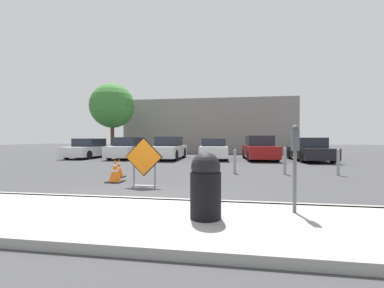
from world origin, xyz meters
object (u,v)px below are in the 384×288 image
trash_bin (206,185)px  bollard_third (338,161)px  parked_car_sixth (309,150)px  road_closed_sign (144,161)px  parked_car_fourth (214,150)px  parking_meter (295,153)px  bollard_nearest (235,161)px  parked_car_third (169,149)px  parked_car_fifth (259,149)px  traffic_cone_nearest (115,171)px  traffic_cone_second (119,168)px  parked_car_second (128,149)px  parked_car_nearest (89,149)px  bollard_second (285,160)px

trash_bin → bollard_third: 7.89m
parked_car_sixth → trash_bin: parked_car_sixth is taller
road_closed_sign → parked_car_fourth: road_closed_sign is taller
parked_car_fourth → parking_meter: size_ratio=2.71×
bollard_nearest → parking_meter: size_ratio=0.64×
parked_car_third → bollard_nearest: parked_car_third is taller
parked_car_sixth → bollard_third: bearing=80.4°
trash_bin → parked_car_fifth: bearing=80.6°
traffic_cone_nearest → parked_car_sixth: size_ratio=0.16×
parked_car_third → parked_car_fifth: 6.11m
parked_car_sixth → parked_car_fourth: bearing=-5.1°
road_closed_sign → traffic_cone_second: bearing=133.9°
traffic_cone_nearest → parked_car_second: parked_car_second is taller
traffic_cone_nearest → bollard_nearest: (3.89, 2.74, 0.15)m
road_closed_sign → parked_car_second: bearing=115.1°
parked_car_third → bollard_nearest: size_ratio=4.73×
parked_car_fourth → parked_car_nearest: bearing=-3.2°
road_closed_sign → parked_car_third: bearing=99.8°
bollard_third → trash_bin: bearing=-124.5°
traffic_cone_nearest → trash_bin: bearing=-48.2°
traffic_cone_nearest → parking_meter: bearing=-33.5°
road_closed_sign → parked_car_third: 10.03m
parked_car_nearest → parked_car_fourth: bearing=-176.3°
parked_car_fourth → bollard_third: 8.70m
bollard_second → bollard_third: bollard_second is taller
trash_bin → bollard_nearest: trash_bin is taller
road_closed_sign → parked_car_fourth: (1.35, 10.21, -0.10)m
traffic_cone_second → bollard_third: (8.16, 1.72, 0.20)m
traffic_cone_nearest → bollard_nearest: size_ratio=0.77×
traffic_cone_nearest → parked_car_fifth: size_ratio=0.17×
parked_car_third → bollard_second: bearing=133.9°
parked_car_fifth → bollard_second: parked_car_fifth is taller
traffic_cone_second → parked_car_fourth: (2.87, 8.63, 0.33)m
parked_car_sixth → bollard_nearest: (-4.74, -6.66, -0.17)m
road_closed_sign → parking_meter: 4.55m
traffic_cone_nearest → trash_bin: trash_bin is taller
parked_car_third → bollard_third: bearing=141.5°
traffic_cone_second → parked_car_fifth: bearing=55.8°
bollard_nearest → bollard_second: size_ratio=0.89×
parked_car_fifth → bollard_nearest: 7.19m
parked_car_nearest → bollard_second: (12.47, -6.81, -0.08)m
parked_car_third → parked_car_fourth: (3.05, 0.32, -0.04)m
road_closed_sign → parked_car_nearest: bearing=127.6°
traffic_cone_nearest → parked_car_sixth: 12.77m
parked_car_fourth → parking_meter: (2.32, -12.86, 0.50)m
parked_car_fourth → bollard_second: bearing=111.9°
parked_car_fifth → trash_bin: bearing=76.9°
parked_car_second → parked_car_sixth: (12.20, -0.18, -0.01)m
parked_car_sixth → trash_bin: size_ratio=4.33×
parked_car_fourth → parking_meter: 13.08m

